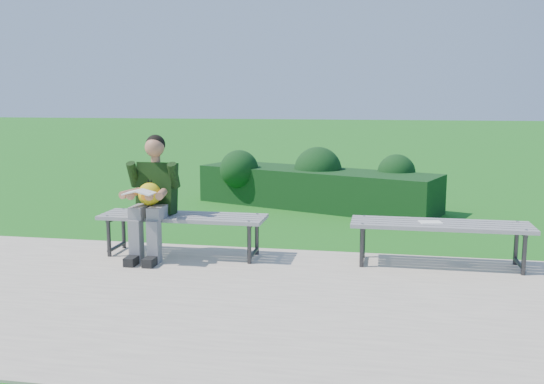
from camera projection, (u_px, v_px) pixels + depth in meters
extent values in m
plane|color=#337A25|center=(255.00, 249.00, 6.96)|extent=(80.00, 80.00, 0.00)
cube|color=#BDAE9C|center=(213.00, 298.00, 5.26)|extent=(30.00, 3.50, 0.02)
cube|color=#183F15|center=(316.00, 188.00, 9.59)|extent=(3.96, 2.27, 0.60)
sphere|color=#183F15|center=(239.00, 169.00, 9.85)|extent=(0.81, 0.81, 0.63)
sphere|color=#183F15|center=(318.00, 171.00, 9.64)|extent=(0.98, 0.98, 0.76)
sphere|color=#183F15|center=(396.00, 173.00, 9.35)|extent=(0.75, 0.75, 0.58)
cube|color=gray|center=(176.00, 221.00, 6.36)|extent=(1.80, 0.08, 0.04)
cube|color=gray|center=(180.00, 219.00, 6.46)|extent=(1.80, 0.08, 0.04)
cube|color=gray|center=(183.00, 217.00, 6.56)|extent=(1.80, 0.09, 0.04)
cube|color=gray|center=(186.00, 215.00, 6.66)|extent=(1.80, 0.08, 0.04)
cube|color=gray|center=(189.00, 213.00, 6.76)|extent=(1.80, 0.08, 0.04)
cylinder|color=#2D2D30|center=(109.00, 238.00, 6.55)|extent=(0.04, 0.04, 0.41)
cylinder|color=#2D2D30|center=(124.00, 230.00, 6.92)|extent=(0.04, 0.04, 0.41)
cylinder|color=#2D2D30|center=(116.00, 218.00, 6.71)|extent=(0.04, 0.42, 0.04)
cylinder|color=#2D2D30|center=(117.00, 247.00, 6.76)|extent=(0.04, 0.42, 0.04)
cylinder|color=gray|center=(107.00, 216.00, 6.50)|extent=(0.02, 0.02, 0.01)
cylinder|color=gray|center=(123.00, 209.00, 6.90)|extent=(0.02, 0.02, 0.01)
cylinder|color=#2D2D30|center=(249.00, 244.00, 6.27)|extent=(0.04, 0.04, 0.41)
cylinder|color=#2D2D30|center=(257.00, 236.00, 6.64)|extent=(0.04, 0.04, 0.41)
cylinder|color=#2D2D30|center=(253.00, 223.00, 6.43)|extent=(0.04, 0.42, 0.04)
cylinder|color=#2D2D30|center=(253.00, 253.00, 6.48)|extent=(0.04, 0.42, 0.04)
cylinder|color=gray|center=(249.00, 221.00, 6.21)|extent=(0.02, 0.02, 0.01)
cylinder|color=gray|center=(257.00, 214.00, 6.62)|extent=(0.02, 0.02, 0.01)
cube|color=gray|center=(442.00, 229.00, 5.96)|extent=(1.80, 0.08, 0.04)
cube|color=gray|center=(441.00, 227.00, 6.06)|extent=(1.80, 0.09, 0.04)
cube|color=gray|center=(440.00, 225.00, 6.16)|extent=(1.80, 0.08, 0.04)
cube|color=gray|center=(440.00, 223.00, 6.26)|extent=(1.80, 0.08, 0.04)
cube|color=gray|center=(439.00, 221.00, 6.36)|extent=(1.80, 0.09, 0.04)
cylinder|color=#2D2D30|center=(362.00, 247.00, 6.15)|extent=(0.04, 0.04, 0.41)
cylinder|color=#2D2D30|center=(363.00, 239.00, 6.52)|extent=(0.04, 0.04, 0.41)
cylinder|color=#2D2D30|center=(363.00, 226.00, 6.30)|extent=(0.04, 0.42, 0.04)
cylinder|color=#2D2D30|center=(362.00, 256.00, 6.36)|extent=(0.04, 0.42, 0.04)
cylinder|color=gray|center=(362.00, 224.00, 6.09)|extent=(0.02, 0.02, 0.01)
cylinder|color=gray|center=(364.00, 216.00, 6.50)|extent=(0.02, 0.02, 0.01)
cylinder|color=#2D2D30|center=(524.00, 255.00, 5.87)|extent=(0.04, 0.04, 0.41)
cylinder|color=#2D2D30|center=(516.00, 245.00, 6.23)|extent=(0.04, 0.04, 0.41)
cylinder|color=#2D2D30|center=(521.00, 232.00, 6.02)|extent=(0.04, 0.42, 0.04)
cylinder|color=#2D2D30|center=(519.00, 264.00, 6.07)|extent=(0.04, 0.42, 0.04)
cylinder|color=gray|center=(526.00, 230.00, 5.81)|extent=(0.02, 0.02, 0.01)
cylinder|color=gray|center=(517.00, 221.00, 6.21)|extent=(0.02, 0.02, 0.01)
cube|color=gray|center=(142.00, 211.00, 6.47)|extent=(0.14, 0.42, 0.13)
cube|color=gray|center=(160.00, 211.00, 6.43)|extent=(0.14, 0.42, 0.13)
cube|color=gray|center=(136.00, 241.00, 6.34)|extent=(0.12, 0.13, 0.45)
cube|color=gray|center=(154.00, 242.00, 6.30)|extent=(0.12, 0.13, 0.45)
cube|color=black|center=(133.00, 260.00, 6.27)|extent=(0.11, 0.26, 0.09)
cube|color=black|center=(151.00, 261.00, 6.23)|extent=(0.11, 0.26, 0.09)
cube|color=black|center=(157.00, 188.00, 6.61)|extent=(0.40, 0.30, 0.59)
cylinder|color=#AE6E51|center=(156.00, 159.00, 6.54)|extent=(0.10, 0.10, 0.08)
sphere|color=#AE6E51|center=(155.00, 147.00, 6.50)|extent=(0.21, 0.21, 0.21)
sphere|color=black|center=(156.00, 144.00, 6.52)|extent=(0.21, 0.21, 0.21)
cylinder|color=black|center=(133.00, 174.00, 6.53)|extent=(0.10, 0.21, 0.30)
cylinder|color=black|center=(174.00, 175.00, 6.44)|extent=(0.10, 0.21, 0.30)
cylinder|color=#AE6E51|center=(131.00, 193.00, 6.33)|extent=(0.14, 0.31, 0.08)
cylinder|color=#AE6E51|center=(161.00, 194.00, 6.27)|extent=(0.14, 0.31, 0.08)
sphere|color=#AE6E51|center=(131.00, 196.00, 6.16)|extent=(0.09, 0.09, 0.09)
sphere|color=#AE6E51|center=(149.00, 196.00, 6.13)|extent=(0.09, 0.09, 0.09)
sphere|color=#E3D403|center=(150.00, 194.00, 6.40)|extent=(0.24, 0.24, 0.24)
cone|color=orange|center=(145.00, 196.00, 6.29)|extent=(0.07, 0.07, 0.07)
cone|color=black|center=(148.00, 182.00, 6.39)|extent=(0.03, 0.04, 0.08)
cone|color=black|center=(151.00, 182.00, 6.40)|extent=(0.03, 0.04, 0.06)
sphere|color=white|center=(142.00, 193.00, 6.31)|extent=(0.04, 0.04, 0.04)
sphere|color=white|center=(150.00, 193.00, 6.29)|extent=(0.04, 0.04, 0.04)
cube|color=white|center=(132.00, 192.00, 6.13)|extent=(0.15, 0.20, 0.05)
cube|color=white|center=(146.00, 192.00, 6.10)|extent=(0.15, 0.20, 0.05)
cube|color=white|center=(430.00, 222.00, 6.17)|extent=(0.25, 0.20, 0.01)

